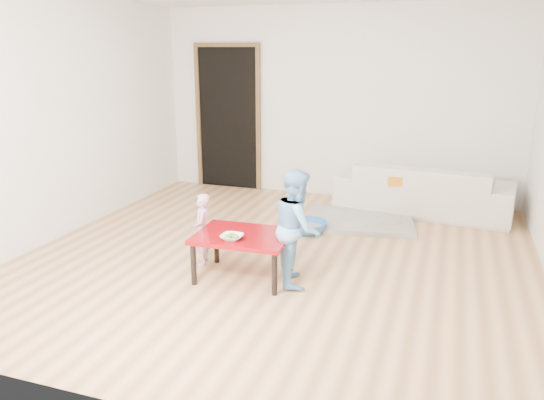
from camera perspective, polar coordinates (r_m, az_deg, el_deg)
The scene contains 13 objects.
floor at distance 5.39m, azimuth 0.69°, elevation -6.10°, with size 5.00×5.00×0.01m, color #A37146.
back_wall at distance 7.45m, azimuth 6.88°, elevation 10.26°, with size 5.00×0.02×2.60m, color silver.
left_wall at distance 6.29m, azimuth -21.68°, elevation 8.23°, with size 0.02×5.00×2.60m, color silver.
doorway at distance 7.95m, azimuth -4.69°, elevation 8.68°, with size 1.02×0.08×2.11m, color brown, non-canonical shape.
sofa at distance 7.01m, azimuth 15.95°, elevation 1.22°, with size 2.15×0.84×0.63m, color beige.
cushion at distance 6.79m, azimuth 13.96°, elevation 2.24°, with size 0.42×0.37×0.11m, color orange.
red_table at distance 4.85m, azimuth -3.10°, elevation -6.02°, with size 0.84×0.63×0.42m, color maroon, non-canonical shape.
bowl at distance 4.63m, azimuth -4.34°, elevation -4.02°, with size 0.19×0.19×0.05m, color white.
broccoli at distance 4.63m, azimuth -4.34°, elevation -3.97°, with size 0.12×0.12×0.06m, color #2D5919, non-canonical shape.
child_pink at distance 5.15m, azimuth -7.53°, elevation -3.15°, with size 0.26×0.17×0.70m, color #D36094.
child_blue at distance 4.66m, azimuth 2.74°, elevation -2.93°, with size 0.50×0.39×1.03m, color #6ABFF5.
basin at distance 6.05m, azimuth 3.88°, elevation -2.94°, with size 0.44×0.44×0.14m, color #2A5EA1.
blanket at distance 6.50m, azimuth 9.43°, elevation -2.13°, with size 1.24×1.03×0.06m, color #A7A093, non-canonical shape.
Camera 1 is at (1.56, -4.75, 2.02)m, focal length 35.00 mm.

